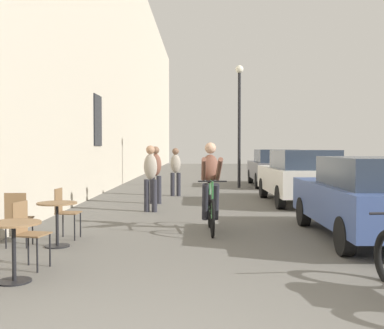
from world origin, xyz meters
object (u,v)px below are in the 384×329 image
Objects in this scene: pedestrian_far at (176,169)px; parked_car_nearest at (367,197)px; pedestrian_mid at (156,171)px; cafe_table_near at (14,239)px; cyclist_on_bicycle at (211,189)px; cafe_chair_mid_toward_wall at (18,215)px; cafe_chair_mid_toward_street at (64,209)px; parked_car_third at (274,167)px; pedestrian_near at (150,175)px; street_lamp at (239,110)px; cafe_table_mid at (57,215)px; parked_car_second at (300,176)px; cafe_chair_near_toward_street at (27,230)px.

pedestrian_far reaches higher than parked_car_nearest.
cafe_table_near is at bearing -96.71° from pedestrian_mid.
cafe_table_near is 0.18× the size of parked_car_nearest.
cyclist_on_bicycle is 1.07× the size of pedestrian_mid.
cyclist_on_bicycle reaches higher than cafe_chair_mid_toward_wall.
cafe_chair_mid_toward_street is 12.73m from parked_car_third.
cafe_chair_mid_toward_wall is 0.56× the size of pedestrian_far.
pedestrian_near reaches higher than parked_car_nearest.
street_lamp is 10.99m from parked_car_nearest.
cafe_chair_mid_toward_wall is at bearing 110.27° from cafe_table_near.
cafe_table_mid is at bearing -104.44° from pedestrian_near.
street_lamp is at bearing -150.97° from parked_car_third.
cafe_table_near is at bearing -69.73° from cafe_chair_mid_toward_wall.
parked_car_second is at bearing 45.78° from cafe_chair_mid_toward_street.
street_lamp is at bearing 53.76° from pedestrian_far.
cafe_chair_near_toward_street is (-0.07, 0.63, -0.00)m from cafe_table_near.
parked_car_nearest is at bearing -90.83° from parked_car_third.
pedestrian_near reaches higher than cafe_chair_mid_toward_wall.
parked_car_second is at bearing 46.66° from cafe_chair_mid_toward_wall.
pedestrian_mid reaches higher than pedestrian_far.
cyclist_on_bicycle is at bearing -105.12° from parked_car_third.
pedestrian_near is (1.69, 4.24, 0.42)m from cafe_chair_mid_toward_wall.
parked_car_nearest is at bearing -17.78° from cyclist_on_bicycle.
cafe_chair_mid_toward_wall is 0.53× the size of pedestrian_near.
cafe_chair_mid_toward_street is 0.56× the size of pedestrian_far.
cyclist_on_bicycle is 0.36× the size of street_lamp.
cafe_chair_mid_toward_wall is 3.54m from cyclist_on_bicycle.
cafe_chair_mid_toward_wall is 5.89m from parked_car_nearest.
pedestrian_mid is at bearing -177.09° from parked_car_second.
cyclist_on_bicycle is 1.06× the size of pedestrian_near.
cafe_table_near is 0.64m from cafe_chair_near_toward_street.
cyclist_on_bicycle is at bearing -61.23° from pedestrian_near.
cafe_chair_mid_toward_wall is at bearing -104.50° from pedestrian_far.
cafe_table_mid is 5.28m from parked_car_nearest.
cafe_table_near is 0.44× the size of pedestrian_mid.
street_lamp is at bearing 71.10° from cafe_table_mid.
parked_car_nearest is at bearing -51.24° from pedestrian_mid.
pedestrian_near is (1.07, 4.17, 0.42)m from cafe_table_mid.
cyclist_on_bicycle is at bearing 18.35° from cafe_chair_mid_toward_street.
parked_car_third is at bearing 64.54° from cafe_chair_mid_toward_street.
cafe_chair_near_toward_street is 0.53× the size of pedestrian_near.
cafe_chair_mid_toward_wall is at bearing -116.16° from parked_car_third.
parked_car_third is (5.40, 12.16, 0.28)m from cafe_table_mid.
parked_car_second is 6.06m from parked_car_third.
cafe_chair_near_toward_street and cafe_chair_mid_toward_wall have the same top height.
cafe_chair_mid_toward_street is 0.53× the size of pedestrian_near.
pedestrian_mid is 0.38× the size of parked_car_third.
cafe_chair_near_toward_street is 1.46m from cafe_chair_mid_toward_wall.
street_lamp is at bearing 97.27° from parked_car_nearest.
street_lamp reaches higher than parked_car_second.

